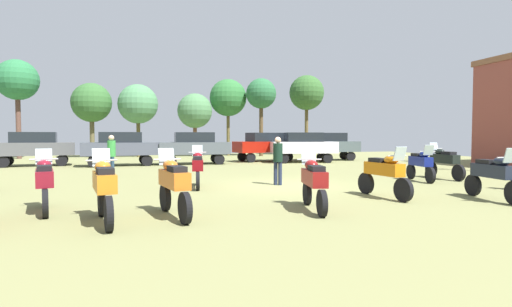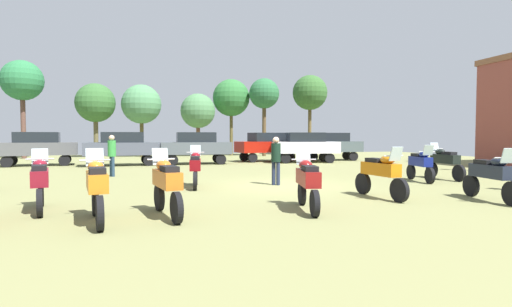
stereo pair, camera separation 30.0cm
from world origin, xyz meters
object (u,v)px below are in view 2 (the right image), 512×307
(tree_4, at_px, (264,95))
(tree_7, at_px, (95,103))
(motorcycle_4, at_px, (444,161))
(car_5, at_px, (305,145))
(car_6, at_px, (331,144))
(tree_6, at_px, (198,111))
(tree_8, at_px, (231,98))
(motorcycle_12, at_px, (420,163))
(motorcycle_9, at_px, (381,173))
(tree_3, at_px, (22,81))
(tree_2, at_px, (141,104))
(motorcycle_10, at_px, (97,187))
(car_3, at_px, (267,145))
(person_1, at_px, (112,152))
(car_1, at_px, (37,146))
(motorcycle_11, at_px, (40,181))
(car_4, at_px, (196,146))
(motorcycle_3, at_px, (167,183))
(motorcycle_5, at_px, (491,175))
(person_2, at_px, (276,157))
(motorcycle_8, at_px, (195,167))
(car_2, at_px, (122,146))
(motorcycle_6, at_px, (308,181))
(tree_1, at_px, (310,93))

(tree_4, bearing_deg, tree_7, 175.41)
(motorcycle_4, relative_size, car_5, 0.51)
(car_6, distance_m, tree_6, 12.17)
(car_5, bearing_deg, tree_8, 24.18)
(motorcycle_12, bearing_deg, motorcycle_9, 51.88)
(motorcycle_9, height_order, tree_3, tree_3)
(car_5, bearing_deg, tree_2, 55.37)
(motorcycle_10, bearing_deg, car_3, 52.89)
(person_1, bearing_deg, tree_8, 122.83)
(car_1, bearing_deg, tree_7, -21.33)
(motorcycle_11, bearing_deg, car_4, 57.22)
(person_1, xyz_separation_m, tree_3, (-8.39, 16.08, 4.97))
(motorcycle_3, xyz_separation_m, car_5, (9.24, 15.68, 0.44))
(car_1, bearing_deg, person_1, -155.55)
(motorcycle_11, xyz_separation_m, car_1, (-4.36, 15.49, 0.45))
(motorcycle_11, distance_m, car_6, 21.90)
(motorcycle_10, bearing_deg, person_1, 83.25)
(motorcycle_5, xyz_separation_m, car_4, (-6.56, 15.93, 0.45))
(motorcycle_4, relative_size, car_4, 0.53)
(motorcycle_4, bearing_deg, tree_7, 130.18)
(motorcycle_11, height_order, tree_7, tree_7)
(car_5, relative_size, car_6, 1.00)
(motorcycle_11, xyz_separation_m, car_4, (4.91, 14.60, 0.45))
(car_3, xyz_separation_m, person_2, (-3.23, -12.86, -0.16))
(motorcycle_9, distance_m, car_6, 17.38)
(motorcycle_3, xyz_separation_m, tree_8, (6.13, 26.24, 4.47))
(motorcycle_8, bearing_deg, car_1, 130.28)
(motorcycle_8, bearing_deg, tree_3, 125.30)
(car_2, distance_m, tree_3, 13.54)
(car_5, bearing_deg, person_2, 161.86)
(motorcycle_8, relative_size, motorcycle_12, 0.98)
(motorcycle_8, xyz_separation_m, motorcycle_10, (-2.42, -5.03, 0.03))
(motorcycle_6, bearing_deg, motorcycle_8, 124.94)
(motorcycle_5, bearing_deg, motorcycle_9, -15.18)
(motorcycle_3, distance_m, person_1, 9.51)
(motorcycle_6, height_order, tree_6, tree_6)
(car_5, distance_m, tree_4, 9.91)
(motorcycle_9, height_order, motorcycle_12, motorcycle_9)
(car_6, bearing_deg, motorcycle_3, 153.69)
(tree_4, bearing_deg, car_6, -66.47)
(motorcycle_8, height_order, tree_1, tree_1)
(car_2, xyz_separation_m, person_2, (6.26, -11.03, -0.16))
(tree_3, bearing_deg, car_3, -23.71)
(tree_1, bearing_deg, motorcycle_9, -107.04)
(car_5, distance_m, tree_8, 11.73)
(motorcycle_8, distance_m, tree_4, 21.84)
(car_2, bearing_deg, car_1, 69.81)
(car_2, relative_size, tree_2, 0.74)
(motorcycle_11, height_order, motorcycle_12, motorcycle_11)
(car_4, height_order, tree_3, tree_3)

